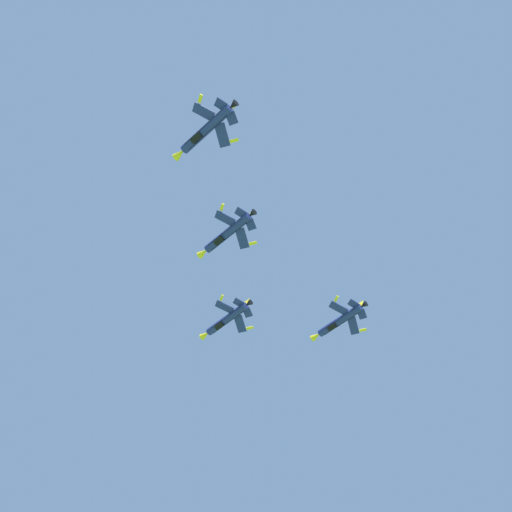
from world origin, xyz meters
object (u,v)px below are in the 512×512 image
Objects in this scene: fighter_jet_lead at (226,320)px; fighter_jet_right_wing at (339,321)px; fighter_jet_left_wing at (227,234)px; fighter_jet_left_outer at (205,130)px.

fighter_jet_right_wing is at bearing -43.92° from fighter_jet_lead.
fighter_jet_left_outer is (-7.72, -22.75, -0.46)m from fighter_jet_left_wing.
fighter_jet_right_wing reaches higher than fighter_jet_lead.
fighter_jet_left_outer is at bearing -142.91° from fighter_jet_left_wing.
fighter_jet_left_wing is 1.00× the size of fighter_jet_right_wing.
fighter_jet_right_wing is (25.11, -4.32, 0.16)m from fighter_jet_lead.
fighter_jet_lead is 1.00× the size of fighter_jet_left_outer.
fighter_jet_right_wing is at bearing 1.68° from fighter_jet_left_wing.
fighter_jet_right_wing reaches higher than fighter_jet_left_wing.
fighter_jet_left_wing is (-4.14, -25.45, -1.52)m from fighter_jet_lead.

